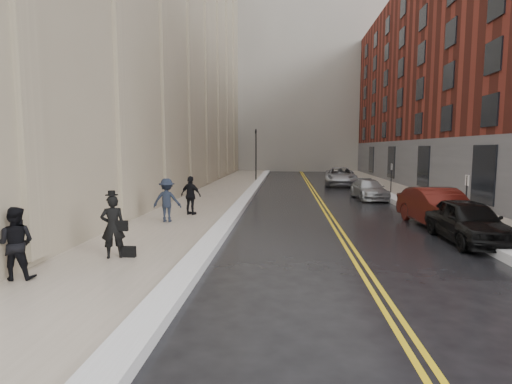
% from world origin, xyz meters
% --- Properties ---
extents(ground, '(160.00, 160.00, 0.00)m').
position_xyz_m(ground, '(0.00, 0.00, 0.00)').
color(ground, black).
rests_on(ground, ground).
extents(sidewalk_left, '(4.00, 64.00, 0.15)m').
position_xyz_m(sidewalk_left, '(-4.50, 16.00, 0.07)').
color(sidewalk_left, gray).
rests_on(sidewalk_left, ground).
extents(sidewalk_right, '(3.00, 64.00, 0.15)m').
position_xyz_m(sidewalk_right, '(9.00, 16.00, 0.07)').
color(sidewalk_right, gray).
rests_on(sidewalk_right, ground).
extents(lane_stripe_a, '(0.12, 64.00, 0.01)m').
position_xyz_m(lane_stripe_a, '(2.38, 16.00, 0.00)').
color(lane_stripe_a, gold).
rests_on(lane_stripe_a, ground).
extents(lane_stripe_b, '(0.12, 64.00, 0.01)m').
position_xyz_m(lane_stripe_b, '(2.62, 16.00, 0.00)').
color(lane_stripe_b, gold).
rests_on(lane_stripe_b, ground).
extents(snow_ridge_left, '(0.70, 60.80, 0.26)m').
position_xyz_m(snow_ridge_left, '(-2.20, 16.00, 0.13)').
color(snow_ridge_left, silver).
rests_on(snow_ridge_left, ground).
extents(snow_ridge_right, '(0.85, 60.80, 0.30)m').
position_xyz_m(snow_ridge_right, '(7.15, 16.00, 0.15)').
color(snow_ridge_right, silver).
rests_on(snow_ridge_right, ground).
extents(tower_far_center, '(28.00, 16.00, 52.00)m').
position_xyz_m(tower_far_center, '(1.00, 56.00, 26.00)').
color(tower_far_center, gray).
rests_on(tower_far_center, ground).
extents(tower_far_right, '(22.00, 18.00, 44.00)m').
position_xyz_m(tower_far_right, '(14.00, 66.00, 22.00)').
color(tower_far_right, slate).
rests_on(tower_far_right, ground).
extents(tower_far_left, '(22.00, 18.00, 60.00)m').
position_xyz_m(tower_far_left, '(-12.00, 72.00, 30.00)').
color(tower_far_left, slate).
rests_on(tower_far_left, ground).
extents(traffic_signal, '(0.18, 0.15, 5.20)m').
position_xyz_m(traffic_signal, '(-2.60, 30.00, 3.08)').
color(traffic_signal, black).
rests_on(traffic_signal, ground).
extents(parking_sign_near, '(0.06, 0.35, 2.23)m').
position_xyz_m(parking_sign_near, '(7.90, 8.00, 1.36)').
color(parking_sign_near, black).
rests_on(parking_sign_near, ground).
extents(parking_sign_far, '(0.06, 0.35, 2.23)m').
position_xyz_m(parking_sign_far, '(7.90, 20.00, 1.36)').
color(parking_sign_far, black).
rests_on(parking_sign_far, ground).
extents(car_black, '(1.82, 4.50, 1.53)m').
position_xyz_m(car_black, '(6.80, 5.25, 0.77)').
color(car_black, black).
rests_on(car_black, ground).
extents(car_maroon, '(2.21, 5.12, 1.64)m').
position_xyz_m(car_maroon, '(6.80, 8.10, 0.82)').
color(car_maroon, '#44100C').
rests_on(car_maroon, ground).
extents(car_silver_near, '(2.14, 4.50, 1.27)m').
position_xyz_m(car_silver_near, '(5.79, 17.32, 0.63)').
color(car_silver_near, '#95989C').
rests_on(car_silver_near, ground).
extents(car_silver_far, '(3.22, 6.08, 1.63)m').
position_xyz_m(car_silver_far, '(5.20, 26.82, 0.81)').
color(car_silver_far, '#999AA0').
rests_on(car_silver_far, ground).
extents(pedestrian_main, '(0.79, 0.67, 1.84)m').
position_xyz_m(pedestrian_main, '(-4.66, 1.83, 1.07)').
color(pedestrian_main, black).
rests_on(pedestrian_main, sidewalk_left).
extents(pedestrian_a, '(0.97, 0.82, 1.78)m').
position_xyz_m(pedestrian_a, '(-6.20, -0.20, 1.04)').
color(pedestrian_a, black).
rests_on(pedestrian_a, sidewalk_left).
extents(pedestrian_b, '(1.24, 0.74, 1.89)m').
position_xyz_m(pedestrian_b, '(-4.80, 7.59, 1.09)').
color(pedestrian_b, '#19202E').
rests_on(pedestrian_b, sidewalk_left).
extents(pedestrian_c, '(1.18, 0.80, 1.86)m').
position_xyz_m(pedestrian_c, '(-4.20, 9.49, 1.08)').
color(pedestrian_c, black).
rests_on(pedestrian_c, sidewalk_left).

